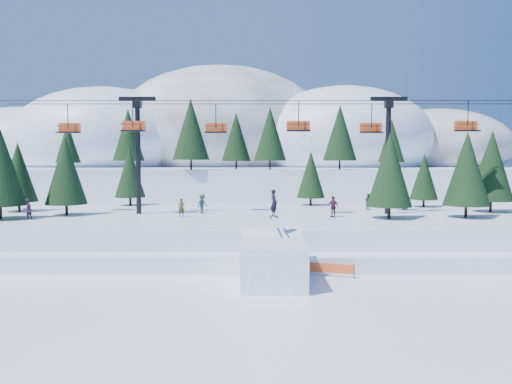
{
  "coord_description": "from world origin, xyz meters",
  "views": [
    {
      "loc": [
        1.43,
        -25.96,
        7.23
      ],
      "look_at": [
        1.4,
        6.0,
        5.2
      ],
      "focal_mm": 35.0,
      "sensor_mm": 36.0,
      "label": 1
    }
  ],
  "objects_px": {
    "jump_kicker": "(273,262)",
    "chairlift": "(262,137)",
    "banner_near": "(331,268)",
    "banner_far": "(413,263)"
  },
  "relations": [
    {
      "from": "banner_near",
      "to": "banner_far",
      "type": "distance_m",
      "value": 5.85
    },
    {
      "from": "jump_kicker",
      "to": "banner_far",
      "type": "height_order",
      "value": "jump_kicker"
    },
    {
      "from": "banner_near",
      "to": "banner_far",
      "type": "bearing_deg",
      "value": 17.02
    },
    {
      "from": "jump_kicker",
      "to": "banner_far",
      "type": "xyz_separation_m",
      "value": [
        9.27,
        3.64,
        -0.82
      ]
    },
    {
      "from": "chairlift",
      "to": "banner_near",
      "type": "height_order",
      "value": "chairlift"
    },
    {
      "from": "chairlift",
      "to": "jump_kicker",
      "type": "bearing_deg",
      "value": -88.09
    },
    {
      "from": "jump_kicker",
      "to": "chairlift",
      "type": "relative_size",
      "value": 0.12
    },
    {
      "from": "jump_kicker",
      "to": "chairlift",
      "type": "xyz_separation_m",
      "value": [
        -0.51,
        15.4,
        7.96
      ]
    },
    {
      "from": "banner_near",
      "to": "banner_far",
      "type": "relative_size",
      "value": 0.97
    },
    {
      "from": "chairlift",
      "to": "banner_near",
      "type": "distance_m",
      "value": 16.62
    }
  ]
}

